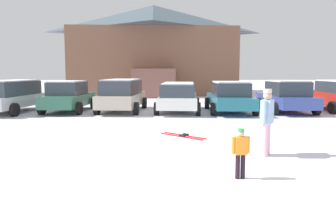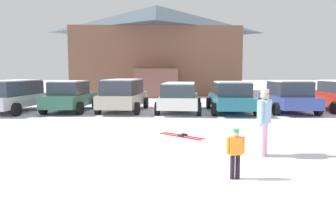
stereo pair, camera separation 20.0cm
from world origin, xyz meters
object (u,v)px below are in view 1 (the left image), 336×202
Objects in this scene: skier_adult_in_blue_parka at (267,118)px; skier_child_in_orange_jacket at (241,151)px; parked_silver_wagon at (12,95)px; parked_white_suv at (179,96)px; pair_of_skis at (183,136)px; ski_lodge at (154,49)px; parked_teal_hatchback at (230,97)px; parked_blue_hatchback at (286,96)px; parked_green_coupe at (69,96)px; parked_beige_suv at (122,94)px.

skier_adult_in_blue_parka is 1.69× the size of skier_child_in_orange_jacket.
parked_silver_wagon is 2.81× the size of skier_adult_in_blue_parka.
parked_white_suv is 6.25m from pair_of_skis.
ski_lodge is 16.29m from parked_teal_hatchback.
skier_child_in_orange_jacket is at bearing -117.23° from parked_blue_hatchback.
parked_blue_hatchback is (14.32, -0.13, -0.07)m from parked_silver_wagon.
parked_teal_hatchback is 6.68m from pair_of_skis.
parked_green_coupe is at bearing 130.87° from skier_adult_in_blue_parka.
parked_green_coupe reaches higher than parked_white_suv.
parked_blue_hatchback is (7.28, -15.30, -3.64)m from ski_lodge.
ski_lodge is 17.32m from parked_blue_hatchback.
ski_lodge is at bearing 96.11° from parked_white_suv.
ski_lodge is 10.81× the size of pair_of_skis.
parked_silver_wagon is 2.86m from parked_green_coupe.
parked_beige_suv is 0.99× the size of parked_white_suv.
parked_beige_suv reaches higher than parked_blue_hatchback.
pair_of_skis is (1.38, -21.25, -4.46)m from ski_lodge.
ski_lodge is 9.42× the size of skier_adult_in_blue_parka.
parked_silver_wagon is at bearing 140.94° from skier_adult_in_blue_parka.
ski_lodge is 15.57m from parked_white_suv.
parked_silver_wagon is 14.32m from parked_blue_hatchback.
parked_white_suv is at bearing -83.89° from ski_lodge.
parked_beige_suv is 0.98× the size of parked_teal_hatchback.
pair_of_skis is (-1.90, 2.30, -0.92)m from skier_adult_in_blue_parka.
parked_white_suv is 2.82× the size of skier_adult_in_blue_parka.
ski_lodge reaches higher than pair_of_skis.
skier_child_in_orange_jacket is at bearing -101.89° from parked_teal_hatchback.
parked_teal_hatchback is at bearing 64.08° from pair_of_skis.
parked_teal_hatchback reaches higher than skier_child_in_orange_jacket.
parked_silver_wagon is at bearing -179.27° from parked_white_suv.
skier_child_in_orange_jacket is 4.04m from pair_of_skis.
parked_beige_suv is 1.08× the size of parked_blue_hatchback.
skier_child_in_orange_jacket is (-1.08, -1.61, -0.38)m from skier_adult_in_blue_parka.
parked_beige_suv is at bearing 1.73° from parked_green_coupe.
parked_white_suv is 3.23× the size of pair_of_skis.
ski_lodge reaches higher than parked_beige_suv.
parked_teal_hatchback is at bearing -2.55° from parked_green_coupe.
parked_silver_wagon reaches higher than parked_blue_hatchback.
parked_beige_suv is 3.01m from parked_white_suv.
parked_white_suv is (5.81, -0.15, 0.02)m from parked_green_coupe.
ski_lodge reaches higher than parked_white_suv.
pair_of_skis is at bearing -92.16° from parked_white_suv.
parked_blue_hatchback is 2.57× the size of skier_adult_in_blue_parka.
skier_child_in_orange_jacket reaches higher than pair_of_skis.
parked_beige_suv is 5.69m from parked_teal_hatchback.
ski_lodge is at bearing 65.08° from parked_silver_wagon.
parked_teal_hatchback is at bearing 83.12° from skier_adult_in_blue_parka.
skier_adult_in_blue_parka is (4.67, -8.73, 0.02)m from parked_beige_suv.
skier_adult_in_blue_parka is (1.67, -8.49, 0.10)m from parked_white_suv.
parked_teal_hatchback reaches higher than parked_white_suv.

